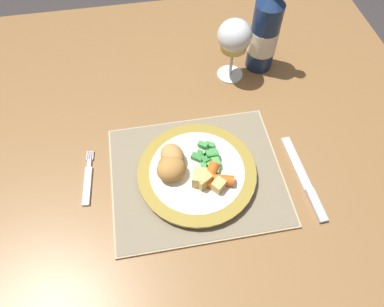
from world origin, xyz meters
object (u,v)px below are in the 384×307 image
Objects in this scene: dinner_plate at (196,173)px; table_knife at (307,185)px; dining_table at (187,153)px; fork at (88,181)px; wine_glass at (234,38)px; bottle at (265,31)px.

table_knife is at bearing -14.73° from dinner_plate.
table_knife is at bearing -39.97° from dining_table.
wine_glass reaches higher than fork.
bottle is (0.21, 0.29, 0.08)m from dinner_plate.
bottle reaches higher than dinner_plate.
wine_glass is at bearing 103.41° from table_knife.
dining_table is 0.34m from bottle.
fork is at bearing 173.09° from dinner_plate.
dinner_plate is (-0.00, -0.12, 0.11)m from dining_table.
dinner_plate is at bearing -91.15° from dining_table.
fork is 0.82× the size of wine_glass.
table_knife is at bearing -76.59° from wine_glass.
wine_glass reaches higher than dinner_plate.
dining_table is at bearing 88.85° from dinner_plate.
bottle is (0.00, 0.35, 0.10)m from table_knife.
table_knife is (0.43, -0.08, 0.00)m from fork.
wine_glass is at bearing 35.11° from fork.
bottle is at bearing 16.07° from wine_glass.
bottle is (0.21, 0.17, 0.19)m from dining_table.
dinner_plate is 1.53× the size of wine_glass.
dining_table is at bearing 140.03° from table_knife.
dinner_plate reaches higher than fork.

